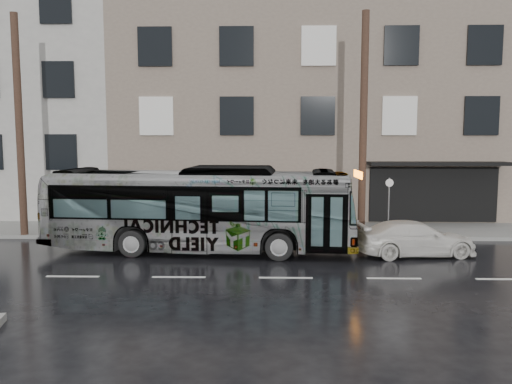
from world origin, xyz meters
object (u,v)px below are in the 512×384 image
sign_post (389,207)px  utility_pole_rear (19,126)px  utility_pole_front (363,126)px  white_sedan (415,238)px  bus (200,209)px

sign_post → utility_pole_rear: bearing=180.0°
utility_pole_rear → sign_post: (15.10, 0.00, -3.30)m
utility_pole_front → sign_post: 3.48m
utility_pole_front → sign_post: (1.10, 0.00, -3.30)m
utility_pole_front → white_sedan: bearing=-63.7°
sign_post → bus: bus is taller
utility_pole_rear → sign_post: size_ratio=3.75×
sign_post → bus: size_ratio=0.21×
utility_pole_front → white_sedan: (1.38, -2.79, -4.04)m
bus → utility_pole_front: bearing=-65.6°
bus → utility_pole_rear: bearing=77.7°
utility_pole_front → white_sedan: utility_pole_front is taller
utility_pole_rear → sign_post: bearing=0.0°
utility_pole_front → bus: 7.40m
sign_post → white_sedan: (0.28, -2.79, -0.74)m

